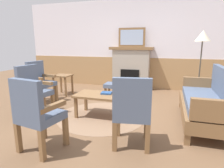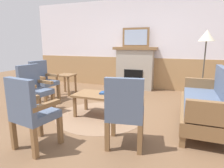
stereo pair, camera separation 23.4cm
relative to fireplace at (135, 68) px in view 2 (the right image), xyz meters
name	(u,v)px [view 2 (the right image)]	position (x,y,z in m)	size (l,w,h in m)	color
ground_plane	(106,114)	(0.00, -2.35, -0.65)	(14.00, 14.00, 0.00)	brown
wall_back	(137,46)	(0.00, 0.25, 0.66)	(7.20, 0.14, 2.70)	white
fireplace	(135,68)	(0.00, 0.00, 0.00)	(1.30, 0.44, 1.28)	#A39989
framed_picture	(136,37)	(0.00, 0.00, 0.91)	(0.80, 0.04, 0.56)	brown
couch	(207,104)	(1.79, -2.26, -0.26)	(0.70, 1.80, 0.98)	brown
coffee_table	(100,97)	(-0.08, -2.46, -0.27)	(0.96, 0.56, 0.44)	brown
round_rug	(100,116)	(-0.08, -2.46, -0.65)	(1.70, 1.70, 0.01)	#896B51
book_on_table	(105,93)	(0.01, -2.39, -0.20)	(0.20, 0.17, 0.03)	navy
footstool	(115,86)	(-0.27, -1.07, -0.37)	(0.40, 0.40, 0.36)	brown
armchair_near_fireplace	(34,87)	(-1.35, -2.78, -0.11)	(0.54, 0.54, 0.98)	brown
armchair_by_window_left	(43,79)	(-1.77, -2.03, -0.11)	(0.54, 0.54, 0.98)	brown
armchair_front_left	(125,109)	(0.70, -3.38, -0.11)	(0.55, 0.55, 0.98)	brown
armchair_front_center	(31,110)	(-0.43, -3.84, -0.11)	(0.55, 0.55, 0.98)	brown
side_table	(66,79)	(-1.63, -1.26, -0.22)	(0.44, 0.44, 0.55)	brown
floor_lamp_by_couch	(206,40)	(1.82, -0.88, 0.80)	(0.36, 0.36, 1.68)	#332D28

